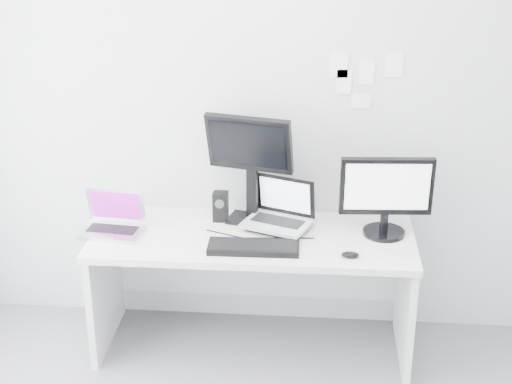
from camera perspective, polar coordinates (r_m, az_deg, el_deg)
back_wall at (r=4.38m, az=0.13°, el=6.09°), size 3.60×0.00×3.60m
desk at (r=4.45m, az=-0.24°, el=-7.47°), size 1.80×0.70×0.73m
macbook at (r=4.32m, az=-10.79°, el=-1.55°), size 0.36×0.29×0.25m
speaker at (r=4.44m, az=-2.65°, el=-1.08°), size 0.11×0.11×0.17m
dell_laptop at (r=4.28m, az=1.56°, el=-1.04°), size 0.43×0.39×0.30m
rear_monitor at (r=4.32m, az=-0.42°, el=1.83°), size 0.52×0.29×0.67m
samsung_monitor at (r=4.26m, az=9.66°, el=-0.27°), size 0.53×0.27×0.47m
keyboard at (r=4.11m, az=-0.19°, el=-4.14°), size 0.49×0.18×0.03m
mouse at (r=4.06m, az=7.02°, el=-4.65°), size 0.10×0.06×0.03m
wall_note_0 at (r=4.30m, az=6.20°, el=9.35°), size 0.10×0.00×0.14m
wall_note_1 at (r=4.31m, az=8.19°, el=8.75°), size 0.09×0.00×0.13m
wall_note_2 at (r=4.31m, az=10.24°, el=9.31°), size 0.10×0.00×0.14m
wall_note_3 at (r=4.35m, az=7.81°, el=6.72°), size 0.11×0.00×0.08m
wall_note_4 at (r=4.32m, az=6.56°, el=8.13°), size 0.08×0.00×0.14m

